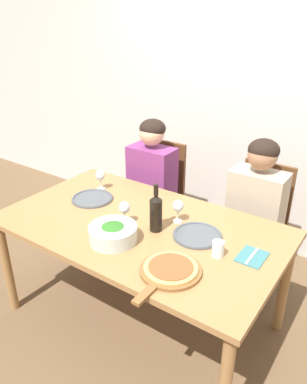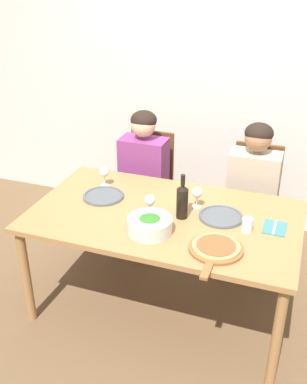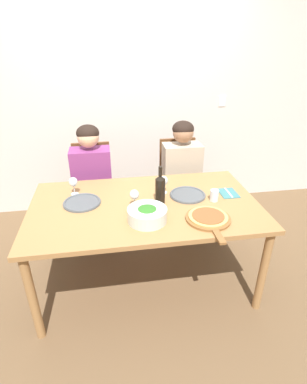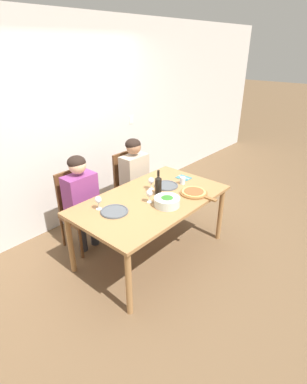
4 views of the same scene
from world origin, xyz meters
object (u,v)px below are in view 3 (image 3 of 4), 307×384
(pizza_on_board, at_px, (208,218))
(wine_glass_left, at_px, (73,183))
(wine_glass_right, at_px, (164,181))
(chair_right, at_px, (178,183))
(fork_on_napkin, at_px, (228,193))
(dinner_plate_right, at_px, (188,195))
(wine_glass_centre, at_px, (134,195))
(chair_left, at_px, (94,189))
(person_man, at_px, (182,169))
(person_woman, at_px, (92,175))
(water_tumbler, at_px, (214,195))
(dinner_plate_left, at_px, (82,202))
(wine_bottle, at_px, (160,188))
(broccoli_bowl, at_px, (147,214))

(pizza_on_board, height_order, wine_glass_left, wine_glass_left)
(pizza_on_board, distance_m, wine_glass_right, 0.52)
(chair_right, bearing_deg, fork_on_napkin, -73.55)
(dinner_plate_right, xyz_separation_m, wine_glass_centre, (-0.45, -0.13, 0.10))
(chair_left, distance_m, person_man, 0.93)
(person_woman, bearing_deg, chair_right, 7.48)
(wine_glass_right, bearing_deg, wine_glass_left, 172.91)
(pizza_on_board, bearing_deg, person_man, 86.41)
(person_man, relative_size, water_tumbler, 13.28)
(wine_glass_left, xyz_separation_m, wine_glass_centre, (0.46, -0.30, 0.00))
(pizza_on_board, bearing_deg, dinner_plate_left, 156.73)
(wine_glass_left, relative_size, fork_on_napkin, 0.84)
(water_tumbler, bearing_deg, fork_on_napkin, 31.14)
(dinner_plate_right, height_order, wine_glass_centre, wine_glass_centre)
(person_man, relative_size, pizza_on_board, 2.63)
(dinner_plate_left, height_order, fork_on_napkin, dinner_plate_left)
(person_woman, height_order, wine_bottle, person_woman)
(wine_glass_right, height_order, wine_glass_centre, same)
(pizza_on_board, relative_size, water_tumbler, 5.06)
(pizza_on_board, bearing_deg, dinner_plate_right, 97.45)
(water_tumbler, bearing_deg, wine_bottle, 175.17)
(dinner_plate_right, height_order, wine_glass_left, wine_glass_left)
(chair_left, xyz_separation_m, wine_glass_centre, (0.34, -0.89, 0.36))
(wine_bottle, bearing_deg, wine_glass_left, 159.80)
(wine_bottle, relative_size, pizza_on_board, 0.66)
(broccoli_bowl, distance_m, dinner_plate_right, 0.49)
(wine_bottle, distance_m, wine_glass_left, 0.71)
(person_woman, bearing_deg, chair_left, 90.00)
(broccoli_bowl, relative_size, pizza_on_board, 0.61)
(chair_left, bearing_deg, chair_right, 0.00)
(dinner_plate_left, bearing_deg, dinner_plate_right, -0.28)
(fork_on_napkin, bearing_deg, wine_glass_centre, -172.06)
(wine_bottle, bearing_deg, person_woman, 127.24)
(dinner_plate_right, xyz_separation_m, pizza_on_board, (0.05, -0.38, 0.01))
(broccoli_bowl, xyz_separation_m, water_tumbler, (0.56, 0.21, -0.00))
(person_woman, distance_m, person_man, 0.90)
(water_tumbler, bearing_deg, pizza_on_board, -116.65)
(chair_right, distance_m, person_man, 0.25)
(dinner_plate_right, distance_m, water_tumbler, 0.22)
(pizza_on_board, xyz_separation_m, wine_glass_centre, (-0.49, 0.25, 0.09))
(wine_glass_right, height_order, water_tumbler, wine_glass_right)
(person_man, relative_size, broccoli_bowl, 4.32)
(chair_right, distance_m, wine_bottle, 0.98)
(dinner_plate_right, distance_m, wine_glass_left, 0.93)
(pizza_on_board, bearing_deg, broccoli_bowl, 171.59)
(chair_right, xyz_separation_m, wine_glass_left, (-1.02, -0.59, 0.36))
(pizza_on_board, height_order, wine_glass_right, wine_glass_right)
(dinner_plate_left, distance_m, wine_glass_centre, 0.43)
(chair_left, height_order, fork_on_napkin, chair_left)
(broccoli_bowl, relative_size, wine_glass_centre, 1.85)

